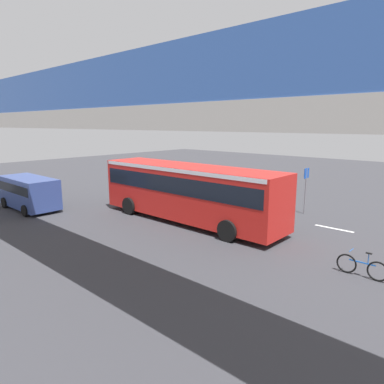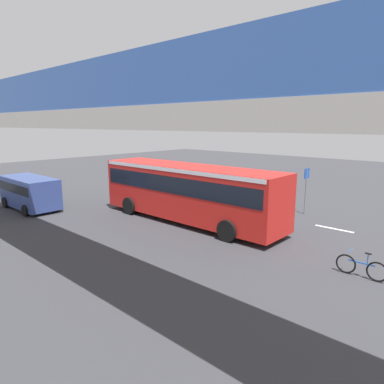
{
  "view_description": "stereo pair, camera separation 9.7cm",
  "coord_description": "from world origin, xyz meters",
  "px_view_note": "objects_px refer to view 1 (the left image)",
  "views": [
    {
      "loc": [
        -12.1,
        15.17,
        5.4
      ],
      "look_at": [
        0.74,
        0.97,
        1.6
      ],
      "focal_mm": 32.22,
      "sensor_mm": 36.0,
      "label": 1
    },
    {
      "loc": [
        -12.17,
        15.1,
        5.4
      ],
      "look_at": [
        0.74,
        0.97,
        1.6
      ],
      "focal_mm": 32.22,
      "sensor_mm": 36.0,
      "label": 2
    }
  ],
  "objects_px": {
    "city_bus": "(188,188)",
    "bicycle_blue": "(362,267)",
    "parked_van": "(29,191)",
    "traffic_sign": "(306,183)"
  },
  "relations": [
    {
      "from": "bicycle_blue",
      "to": "traffic_sign",
      "type": "relative_size",
      "value": 0.63
    },
    {
      "from": "parked_van",
      "to": "traffic_sign",
      "type": "xyz_separation_m",
      "value": [
        -13.62,
        -10.7,
        0.71
      ]
    },
    {
      "from": "bicycle_blue",
      "to": "traffic_sign",
      "type": "height_order",
      "value": "traffic_sign"
    },
    {
      "from": "bicycle_blue",
      "to": "city_bus",
      "type": "bearing_deg",
      "value": -6.78
    },
    {
      "from": "parked_van",
      "to": "bicycle_blue",
      "type": "relative_size",
      "value": 2.71
    },
    {
      "from": "bicycle_blue",
      "to": "traffic_sign",
      "type": "distance_m",
      "value": 9.0
    },
    {
      "from": "city_bus",
      "to": "parked_van",
      "type": "height_order",
      "value": "city_bus"
    },
    {
      "from": "traffic_sign",
      "to": "bicycle_blue",
      "type": "bearing_deg",
      "value": 127.08
    },
    {
      "from": "parked_van",
      "to": "traffic_sign",
      "type": "relative_size",
      "value": 1.71
    },
    {
      "from": "city_bus",
      "to": "bicycle_blue",
      "type": "distance_m",
      "value": 9.69
    }
  ]
}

